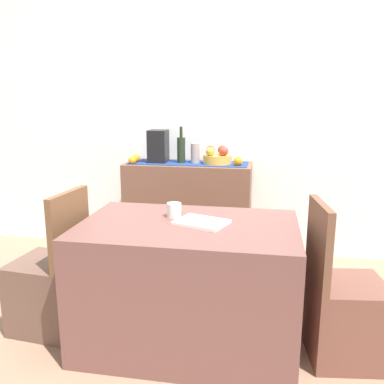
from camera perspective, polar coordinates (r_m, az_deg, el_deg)
ground_plane at (r=3.03m, az=0.10°, el=-15.67°), size 6.40×6.40×0.02m
room_wall_rear at (r=3.83m, az=3.24°, el=11.56°), size 6.40×0.06×2.70m
sideboard_console at (r=3.74m, az=-0.53°, el=-2.64°), size 1.11×0.42×0.87m
table_runner at (r=3.65m, az=-0.54°, el=4.02°), size 1.04×0.32×0.01m
fruit_bowl at (r=3.60m, az=3.50°, el=4.53°), size 0.25×0.25×0.07m
apple_left at (r=3.63m, az=4.19°, el=5.80°), size 0.08×0.08×0.08m
apple_right at (r=3.54m, az=4.40°, el=5.62°), size 0.08×0.08×0.08m
apple_upper at (r=3.62m, az=2.57°, el=5.77°), size 0.07×0.07×0.07m
apple_front at (r=3.54m, az=2.55°, el=5.61°), size 0.07×0.07×0.07m
wine_bottle at (r=3.64m, az=-1.50°, el=5.88°), size 0.07×0.07×0.32m
coffee_maker at (r=3.69m, az=-4.67°, el=6.28°), size 0.16×0.18×0.29m
ceramic_vase at (r=3.62m, az=0.44°, el=5.33°), size 0.08×0.08×0.18m
orange_loose_near_bowl at (r=3.52m, az=6.36°, el=4.19°), size 0.08×0.08×0.08m
orange_loose_mid at (r=3.72m, az=-7.73°, el=4.59°), size 0.07×0.07×0.07m
orange_loose_far at (r=3.64m, az=-8.22°, el=4.37°), size 0.07×0.07×0.07m
dining_table at (r=2.50m, az=-0.52°, el=-12.52°), size 1.24×0.80×0.74m
open_book at (r=2.35m, az=1.31°, el=-4.20°), size 0.33×0.29×0.02m
coffee_cup at (r=2.47m, az=-2.48°, el=-2.52°), size 0.09×0.09×0.09m
chair_near_window at (r=2.82m, az=-18.87°, el=-12.43°), size 0.44×0.44×0.90m
chair_by_corner at (r=2.55m, az=20.16°, el=-15.42°), size 0.45×0.45×0.90m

